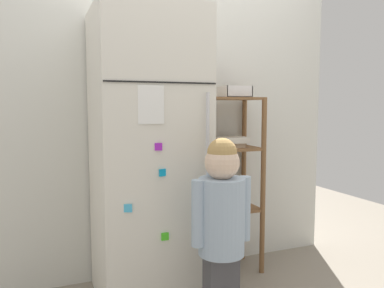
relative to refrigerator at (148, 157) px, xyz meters
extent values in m
plane|color=gray|center=(0.27, -0.02, -0.89)|extent=(6.00, 6.00, 0.00)
cube|color=silver|center=(0.27, 0.34, 0.25)|extent=(2.61, 0.03, 2.28)
cube|color=silver|center=(0.00, 0.00, 0.00)|extent=(0.64, 0.62, 1.78)
cube|color=black|center=(0.00, -0.31, 0.44)|extent=(0.62, 0.01, 0.01)
cylinder|color=silver|center=(0.25, -0.34, 0.14)|extent=(0.02, 0.02, 0.51)
cube|color=white|center=(-0.06, -0.31, 0.32)|extent=(0.14, 0.01, 0.20)
cube|color=purple|center=(-0.03, -0.32, 0.10)|extent=(0.04, 0.02, 0.04)
cube|color=#3FC51D|center=(0.01, -0.32, -0.41)|extent=(0.04, 0.01, 0.04)
cube|color=#0F99D5|center=(0.00, -0.32, -0.05)|extent=(0.04, 0.02, 0.04)
cube|color=#43B3E4|center=(-0.20, -0.32, -0.23)|extent=(0.04, 0.02, 0.04)
cylinder|color=#9EB2C6|center=(0.25, -0.53, -0.26)|extent=(0.24, 0.24, 0.40)
sphere|color=#9EB2C6|center=(0.25, -0.46, -0.07)|extent=(0.11, 0.11, 0.11)
sphere|color=beige|center=(0.25, -0.53, 0.02)|extent=(0.18, 0.18, 0.18)
sphere|color=tan|center=(0.25, -0.53, 0.07)|extent=(0.15, 0.15, 0.15)
cylinder|color=#9EB2C6|center=(0.12, -0.53, -0.23)|extent=(0.07, 0.07, 0.34)
cylinder|color=#9EB2C6|center=(0.38, -0.53, -0.23)|extent=(0.07, 0.07, 0.34)
cylinder|color=brown|center=(0.45, 0.02, -0.26)|extent=(0.04, 0.04, 1.26)
cylinder|color=brown|center=(0.84, 0.02, -0.26)|extent=(0.04, 0.04, 1.26)
cylinder|color=brown|center=(0.45, 0.29, -0.26)|extent=(0.04, 0.04, 1.26)
cylinder|color=brown|center=(0.84, 0.29, -0.26)|extent=(0.04, 0.04, 1.26)
cube|color=brown|center=(0.65, 0.15, 0.37)|extent=(0.41, 0.30, 0.02)
cube|color=brown|center=(0.65, 0.15, 0.01)|extent=(0.41, 0.30, 0.02)
cube|color=brown|center=(0.65, 0.15, -0.43)|extent=(0.41, 0.30, 0.02)
cube|color=#C6AD8E|center=(0.62, 0.17, 0.04)|extent=(0.24, 0.18, 0.03)
cube|color=silver|center=(0.65, 0.15, 0.07)|extent=(0.24, 0.18, 0.04)
cylinder|color=#4C7266|center=(0.57, 0.15, -0.40)|extent=(0.10, 0.10, 0.05)
cube|color=white|center=(0.68, 0.16, 0.38)|extent=(0.20, 0.17, 0.01)
cube|color=white|center=(0.68, 0.08, 0.41)|extent=(0.20, 0.01, 0.08)
cube|color=white|center=(0.68, 0.24, 0.41)|extent=(0.20, 0.01, 0.08)
cube|color=white|center=(0.59, 0.16, 0.41)|extent=(0.01, 0.17, 0.08)
cube|color=white|center=(0.78, 0.16, 0.41)|extent=(0.01, 0.17, 0.08)
sphere|color=#9C230B|center=(0.71, 0.16, 0.42)|extent=(0.07, 0.07, 0.07)
sphere|color=red|center=(0.71, 0.14, 0.42)|extent=(0.07, 0.07, 0.07)
camera|label=1|loc=(-0.63, -2.30, 0.31)|focal=36.09mm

